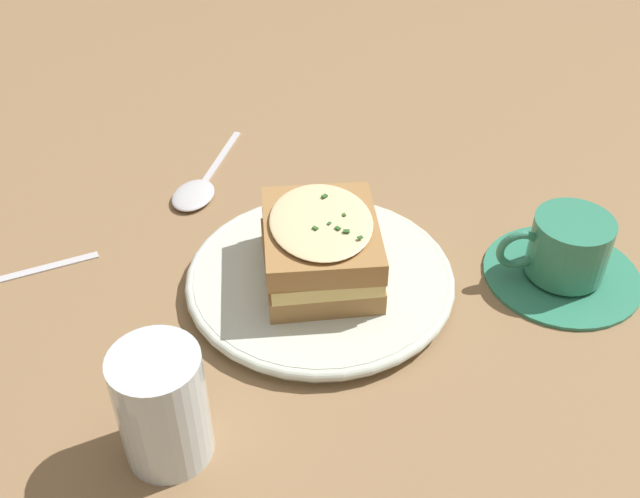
{
  "coord_description": "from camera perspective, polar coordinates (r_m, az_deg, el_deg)",
  "views": [
    {
      "loc": [
        0.17,
        0.51,
        0.48
      ],
      "look_at": [
        -0.01,
        0.01,
        0.05
      ],
      "focal_mm": 42.0,
      "sensor_mm": 36.0,
      "label": 1
    }
  ],
  "objects": [
    {
      "name": "dinner_plate",
      "position": [
        0.71,
        -0.0,
        -2.3
      ],
      "size": [
        0.26,
        0.26,
        0.02
      ],
      "color": "silver",
      "rests_on": "ground_plane"
    },
    {
      "name": "spoon",
      "position": [
        0.85,
        -9.39,
        4.41
      ],
      "size": [
        0.12,
        0.16,
        0.01
      ],
      "rotation": [
        0.0,
        0.0,
        5.68
      ],
      "color": "silver",
      "rests_on": "ground_plane"
    },
    {
      "name": "water_glass",
      "position": [
        0.57,
        -11.92,
        -11.66
      ],
      "size": [
        0.07,
        0.07,
        0.1
      ],
      "primitive_type": "cylinder",
      "color": "silver",
      "rests_on": "ground_plane"
    },
    {
      "name": "ground_plane",
      "position": [
        0.72,
        -0.99,
        -2.63
      ],
      "size": [
        2.4,
        2.4,
        0.0
      ],
      "primitive_type": "plane",
      "color": "olive"
    },
    {
      "name": "sandwich",
      "position": [
        0.69,
        0.03,
        0.18
      ],
      "size": [
        0.13,
        0.15,
        0.07
      ],
      "rotation": [
        0.0,
        0.0,
        4.48
      ],
      "color": "#A37542",
      "rests_on": "dinner_plate"
    },
    {
      "name": "teacup_with_saucer",
      "position": [
        0.75,
        18.21,
        -0.42
      ],
      "size": [
        0.15,
        0.15,
        0.07
      ],
      "rotation": [
        0.0,
        0.0,
        6.04
      ],
      "color": "#338466",
      "rests_on": "ground_plane"
    }
  ]
}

